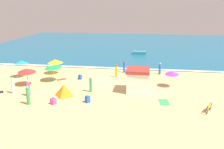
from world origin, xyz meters
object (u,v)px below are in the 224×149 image
(lifeguard_cabana, at_px, (138,80))
(beachgoer_7, at_px, (13,86))
(beach_umbrella_4, at_px, (53,67))
(parked_bicycle, at_px, (209,108))
(beachgoer_0, at_px, (88,99))
(beach_umbrella_3, at_px, (172,73))
(beachgoer_9, at_px, (160,69))
(beachgoer_6, at_px, (28,89))
(small_boat_0, at_px, (139,53))
(beach_umbrella_0, at_px, (55,61))
(beach_umbrella_1, at_px, (27,70))
(beachgoer_2, at_px, (124,67))
(beachgoer_3, at_px, (28,96))
(beach_tent, at_px, (64,90))
(beachgoer_10, at_px, (139,75))
(beachgoer_1, at_px, (91,84))
(beachgoer_8, at_px, (80,77))
(beachgoer_11, at_px, (53,101))
(beach_umbrella_2, at_px, (22,62))
(beachgoer_4, at_px, (116,71))

(lifeguard_cabana, xyz_separation_m, beachgoer_7, (-13.19, -2.60, -0.46))
(beach_umbrella_4, xyz_separation_m, parked_bicycle, (17.07, -6.77, -1.48))
(beach_umbrella_4, height_order, beachgoer_0, beach_umbrella_4)
(beach_umbrella_3, height_order, beachgoer_9, beach_umbrella_3)
(beachgoer_6, relative_size, small_boat_0, 0.67)
(beach_umbrella_0, xyz_separation_m, small_boat_0, (10.89, 14.97, -1.38))
(small_boat_0, bearing_deg, beach_umbrella_1, -121.31)
(beach_umbrella_3, relative_size, parked_bicycle, 1.17)
(parked_bicycle, xyz_separation_m, beachgoer_6, (-17.79, 1.42, 0.41))
(beachgoer_2, bearing_deg, beachgoer_3, -121.92)
(beach_tent, bearing_deg, beachgoer_0, -26.23)
(parked_bicycle, bearing_deg, beachgoer_9, 108.18)
(beach_umbrella_3, relative_size, beachgoer_10, 2.14)
(beach_umbrella_1, relative_size, parked_bicycle, 1.68)
(beach_umbrella_0, distance_m, small_boat_0, 18.56)
(beachgoer_1, bearing_deg, beachgoer_8, 118.80)
(beachgoer_9, bearing_deg, beachgoer_8, -159.13)
(beachgoer_1, distance_m, beachgoer_9, 11.30)
(beachgoer_11, bearing_deg, beachgoer_7, 157.58)
(beach_umbrella_1, height_order, parked_bicycle, beach_umbrella_1)
(beachgoer_0, distance_m, beachgoer_10, 10.20)
(beachgoer_11, bearing_deg, beachgoer_3, -169.43)
(beach_umbrella_0, relative_size, beachgoer_9, 1.82)
(beachgoer_9, bearing_deg, parked_bicycle, -71.82)
(beachgoer_0, xyz_separation_m, beachgoer_8, (-2.78, 7.39, -0.03))
(lifeguard_cabana, relative_size, beach_umbrella_1, 0.93)
(lifeguard_cabana, relative_size, beach_umbrella_4, 0.84)
(beachgoer_0, xyz_separation_m, beachgoer_3, (-5.49, -1.29, 0.51))
(beach_umbrella_0, relative_size, small_boat_0, 1.15)
(beach_umbrella_1, relative_size, beach_umbrella_2, 1.11)
(parked_bicycle, bearing_deg, small_boat_0, 105.98)
(beachgoer_9, relative_size, beachgoer_10, 1.77)
(lifeguard_cabana, height_order, beachgoer_6, lifeguard_cabana)
(beach_umbrella_1, xyz_separation_m, beach_umbrella_3, (16.76, 1.84, -0.14))
(beach_umbrella_1, bearing_deg, beach_umbrella_2, 125.82)
(beach_umbrella_1, xyz_separation_m, beachgoer_3, (2.79, -5.46, -0.94))
(beachgoer_7, height_order, beachgoer_9, beachgoer_7)
(beach_tent, relative_size, beachgoer_8, 2.22)
(beach_umbrella_1, distance_m, beachgoer_3, 6.20)
(lifeguard_cabana, bearing_deg, small_boat_0, 91.67)
(beachgoer_7, distance_m, beachgoer_8, 8.36)
(lifeguard_cabana, xyz_separation_m, beachgoer_4, (-3.00, 5.07, -0.46))
(beach_umbrella_1, bearing_deg, parked_bicycle, -13.61)
(beachgoer_7, bearing_deg, beachgoer_1, 11.61)
(beach_umbrella_4, height_order, beachgoer_6, beach_umbrella_4)
(beach_umbrella_0, distance_m, beachgoer_10, 11.52)
(beachgoer_9, bearing_deg, beachgoer_0, -123.16)
(beach_tent, bearing_deg, small_boat_0, 73.36)
(beach_umbrella_0, height_order, beach_umbrella_3, beach_umbrella_0)
(beach_umbrella_0, height_order, beach_tent, beach_umbrella_0)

